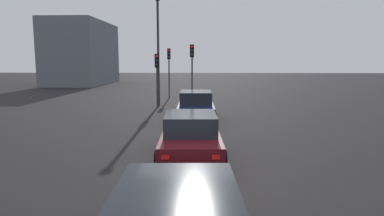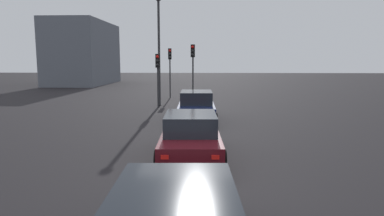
{
  "view_description": "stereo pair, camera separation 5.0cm",
  "coord_description": "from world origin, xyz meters",
  "views": [
    {
      "loc": [
        -8.76,
        -0.36,
        3.09
      ],
      "look_at": [
        2.34,
        0.05,
        1.54
      ],
      "focal_mm": 31.54,
      "sensor_mm": 36.0,
      "label": 1
    },
    {
      "loc": [
        -8.75,
        -0.41,
        3.09
      ],
      "look_at": [
        2.34,
        0.05,
        1.54
      ],
      "focal_mm": 31.54,
      "sensor_mm": 36.0,
      "label": 2
    }
  ],
  "objects": [
    {
      "name": "street_lamp_kerbside",
      "position": [
        14.47,
        2.81,
        4.31
      ],
      "size": [
        0.56,
        0.36,
        7.31
      ],
      "color": "#2D2D30",
      "rests_on": "ground_plane"
    },
    {
      "name": "traffic_light_far_left",
      "position": [
        15.59,
        0.54,
        3.06
      ],
      "size": [
        0.32,
        0.3,
        4.26
      ],
      "rotation": [
        0.0,
        0.0,
        3.03
      ],
      "color": "#2D2D30",
      "rests_on": "ground_plane"
    },
    {
      "name": "building_facade_left",
      "position": [
        36.35,
        16.0,
        4.12
      ],
      "size": [
        13.04,
        6.43,
        8.24
      ],
      "primitive_type": "cube",
      "color": "slate",
      "rests_on": "ground_plane"
    },
    {
      "name": "traffic_light_near_left",
      "position": [
        19.36,
        2.6,
        2.97
      ],
      "size": [
        0.32,
        0.3,
        4.12
      ],
      "rotation": [
        0.0,
        0.0,
        3.23
      ],
      "color": "#2D2D30",
      "rests_on": "ground_plane"
    },
    {
      "name": "ground_plane",
      "position": [
        0.0,
        0.0,
        -0.1
      ],
      "size": [
        160.0,
        160.0,
        0.2
      ],
      "primitive_type": "cube",
      "color": "black"
    },
    {
      "name": "car_navy_lead",
      "position": [
        8.54,
        0.08,
        0.75
      ],
      "size": [
        4.85,
        2.11,
        1.56
      ],
      "rotation": [
        0.0,
        0.0,
        0.03
      ],
      "color": "#141E4C",
      "rests_on": "ground_plane"
    },
    {
      "name": "car_maroon_second",
      "position": [
        1.72,
        0.07,
        0.72
      ],
      "size": [
        4.69,
        2.13,
        1.47
      ],
      "rotation": [
        0.0,
        0.0,
        0.04
      ],
      "color": "#510F16",
      "rests_on": "ground_plane"
    },
    {
      "name": "traffic_light_near_right",
      "position": [
        13.53,
        2.79,
        2.57
      ],
      "size": [
        0.32,
        0.29,
        3.56
      ],
      "rotation": [
        0.0,
        0.0,
        3.21
      ],
      "color": "#2D2D30",
      "rests_on": "ground_plane"
    }
  ]
}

